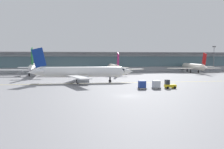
{
  "coord_description": "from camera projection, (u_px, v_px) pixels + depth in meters",
  "views": [
    {
      "loc": [
        -12.73,
        -47.14,
        7.69
      ],
      "look_at": [
        -0.02,
        16.2,
        3.0
      ],
      "focal_mm": 40.89,
      "sensor_mm": 36.0,
      "label": 1
    }
  ],
  "objects": [
    {
      "name": "terminal_concourse",
      "position": [
        87.0,
        62.0,
        125.34
      ],
      "size": [
        187.9,
        11.0,
        9.6
      ],
      "color": "#9EA3A8",
      "rests_on": "ground_plane"
    },
    {
      "name": "ground_plane",
      "position": [
        129.0,
        96.0,
        49.15
      ],
      "size": [
        400.0,
        400.0,
        0.0
      ],
      "primitive_type": "plane",
      "color": "gray"
    },
    {
      "name": "cargo_dolly_lead",
      "position": [
        156.0,
        84.0,
        59.74
      ],
      "size": [
        2.19,
        1.72,
        1.94
      ],
      "rotation": [
        0.0,
        0.0,
        -0.06
      ],
      "color": "#595B60",
      "rests_on": "ground_plane"
    },
    {
      "name": "taxiway_centreline_stripe",
      "position": [
        84.0,
        83.0,
        71.62
      ],
      "size": [
        109.93,
        4.69,
        0.01
      ],
      "primitive_type": "cube",
      "rotation": [
        0.0,
        0.0,
        -0.04
      ],
      "color": "yellow",
      "rests_on": "ground_plane"
    },
    {
      "name": "baggage_tug",
      "position": [
        169.0,
        85.0,
        60.19
      ],
      "size": [
        2.68,
        1.76,
        2.1
      ],
      "rotation": [
        0.0,
        0.0,
        -0.06
      ],
      "color": "yellow",
      "rests_on": "ground_plane"
    },
    {
      "name": "taxiing_regional_jet",
      "position": [
        82.0,
        72.0,
        73.29
      ],
      "size": [
        30.5,
        28.37,
        10.11
      ],
      "rotation": [
        0.0,
        0.0,
        -0.04
      ],
      "color": "white",
      "rests_on": "ground_plane"
    },
    {
      "name": "gate_airplane_3",
      "position": [
        193.0,
        67.0,
        118.1
      ],
      "size": [
        25.58,
        27.64,
        9.15
      ],
      "rotation": [
        0.0,
        0.0,
        1.47
      ],
      "color": "silver",
      "rests_on": "ground_plane"
    },
    {
      "name": "cargo_dolly_trailing",
      "position": [
        142.0,
        85.0,
        59.27
      ],
      "size": [
        2.19,
        1.72,
        1.94
      ],
      "rotation": [
        0.0,
        0.0,
        -0.06
      ],
      "color": "#595B60",
      "rests_on": "ground_plane"
    },
    {
      "name": "apron_light_mast_1",
      "position": [
        214.0,
        57.0,
        132.02
      ],
      "size": [
        1.8,
        0.36,
        12.79
      ],
      "color": "gray",
      "rests_on": "ground_plane"
    },
    {
      "name": "gate_airplane_2",
      "position": [
        114.0,
        68.0,
        108.32
      ],
      "size": [
        25.6,
        27.57,
        9.13
      ],
      "rotation": [
        0.0,
        0.0,
        1.51
      ],
      "color": "silver",
      "rests_on": "ground_plane"
    },
    {
      "name": "gate_airplane_1",
      "position": [
        35.0,
        68.0,
        99.21
      ],
      "size": [
        30.0,
        32.2,
        10.69
      ],
      "rotation": [
        0.0,
        0.0,
        1.59
      ],
      "color": "white",
      "rests_on": "ground_plane"
    }
  ]
}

